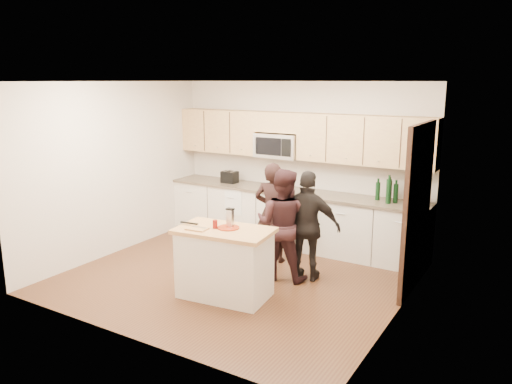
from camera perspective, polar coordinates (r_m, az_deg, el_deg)
The scene contains 21 objects.
floor at distance 7.14m, azimuth -2.33°, elevation -9.72°, with size 4.50×4.50×0.00m, color #53321C.
room_shell at distance 6.67m, azimuth -2.46°, elevation 4.15°, with size 4.52×4.02×2.71m.
back_cabinetry at distance 8.37m, azimuth 4.01°, elevation -2.92°, with size 4.50×0.66×0.94m.
upper_cabinetry at distance 8.22m, azimuth 4.83°, elevation 6.53°, with size 4.50×0.33×0.75m.
microwave at distance 8.37m, azimuth 2.58°, elevation 5.34°, with size 0.76×0.41×0.40m.
doorway at distance 6.74m, azimuth 18.07°, elevation -1.35°, with size 0.06×1.25×2.20m.
framed_picture at distance 7.81m, azimuth 17.96°, elevation 1.45°, with size 0.30×0.03×0.38m.
dish_towel at distance 8.59m, azimuth -2.18°, elevation -0.22°, with size 0.34×0.60×0.48m.
island at distance 6.41m, azimuth -3.61°, elevation -8.05°, with size 1.27×0.83×0.90m.
red_plate at distance 6.28m, azimuth -3.17°, elevation -4.08°, with size 0.28×0.28×0.02m, color #97250D.
box_grater at distance 6.29m, azimuth -2.97°, elevation -2.87°, with size 0.10×0.07×0.23m.
drink_glass at distance 6.28m, azimuth -4.70°, elevation -3.69°, with size 0.06×0.06×0.11m, color maroon.
cutting_board at distance 6.26m, azimuth -6.77°, elevation -4.20°, with size 0.26×0.17×0.02m, color tan.
tongs at distance 6.46m, azimuth -7.65°, elevation -3.53°, with size 0.26×0.03×0.02m, color black.
knife at distance 6.29m, azimuth -6.50°, elevation -4.01°, with size 0.20×0.02×0.01m, color silver.
toaster at distance 8.82m, azimuth -3.03°, elevation 1.72°, with size 0.27×0.20×0.21m.
bottle_cluster at distance 7.65m, azimuth 15.27°, elevation 0.19°, with size 0.60×0.24×0.43m.
orchid at distance 7.55m, azimuth 18.55°, elevation 0.16°, with size 0.25×0.20×0.46m, color #396B2A.
woman_left at distance 7.54m, azimuth 1.89°, elevation -2.35°, with size 0.56×0.37×1.53m, color black.
woman_center at distance 6.88m, azimuth 3.03°, elevation -3.72°, with size 0.76×0.59×1.56m, color black.
woman_right at distance 6.86m, azimuth 5.94°, elevation -3.90°, with size 0.90×0.37×1.53m, color black.
Camera 1 is at (3.64, -5.50, 2.72)m, focal length 35.00 mm.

